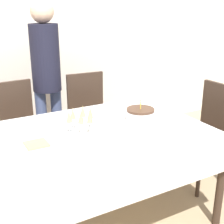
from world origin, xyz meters
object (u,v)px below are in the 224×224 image
object	(u,v)px
dining_chair_far_left	(17,128)
plate_stack_main	(117,136)
dining_chair_right_end	(209,130)
person_standing	(46,70)
dining_chair_far_right	(90,115)
birthday_cake	(140,115)
champagne_tray	(81,121)

from	to	relation	value
dining_chair_far_left	plate_stack_main	xyz separation A→B (m)	(0.45, -1.11, 0.24)
dining_chair_far_left	dining_chair_right_end	size ratio (longest dim) A/B	1.00
person_standing	plate_stack_main	bearing A→B (deg)	-85.76
dining_chair_far_left	dining_chair_far_right	xyz separation A→B (m)	(0.76, 0.00, 0.00)
dining_chair_right_end	birthday_cake	world-z (taller)	dining_chair_right_end
champagne_tray	dining_chair_far_right	bearing A→B (deg)	61.55
dining_chair_far_right	plate_stack_main	distance (m)	1.17
dining_chair_far_right	birthday_cake	xyz separation A→B (m)	(0.04, -0.89, 0.27)
plate_stack_main	birthday_cake	bearing A→B (deg)	32.76
dining_chair_far_right	plate_stack_main	world-z (taller)	dining_chair_far_right
dining_chair_far_left	birthday_cake	size ratio (longest dim) A/B	4.25
champagne_tray	plate_stack_main	size ratio (longest dim) A/B	1.08
dining_chair_right_end	plate_stack_main	distance (m)	1.13
dining_chair_right_end	person_standing	xyz separation A→B (m)	(-1.18, 1.05, 0.50)
dining_chair_far_left	person_standing	bearing A→B (deg)	19.59
dining_chair_right_end	birthday_cake	size ratio (longest dim) A/B	4.25
birthday_cake	plate_stack_main	distance (m)	0.41
birthday_cake	champagne_tray	world-z (taller)	birthday_cake
birthday_cake	plate_stack_main	bearing A→B (deg)	-147.24
dining_chair_far_left	plate_stack_main	distance (m)	1.22
dining_chair_right_end	person_standing	world-z (taller)	person_standing
plate_stack_main	person_standing	bearing A→B (deg)	94.24
dining_chair_far_left	champagne_tray	xyz separation A→B (m)	(0.30, -0.85, 0.30)
dining_chair_right_end	plate_stack_main	bearing A→B (deg)	-170.43
birthday_cake	plate_stack_main	size ratio (longest dim) A/B	0.85
dining_chair_far_left	champagne_tray	world-z (taller)	dining_chair_far_left
champagne_tray	person_standing	size ratio (longest dim) A/B	0.17
dining_chair_far_left	champagne_tray	bearing A→B (deg)	-70.87
person_standing	champagne_tray	bearing A→B (deg)	-93.83
dining_chair_far_left	dining_chair_right_end	xyz separation A→B (m)	(1.54, -0.92, 0.00)
dining_chair_far_right	champagne_tray	bearing A→B (deg)	-118.45
champagne_tray	plate_stack_main	world-z (taller)	champagne_tray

